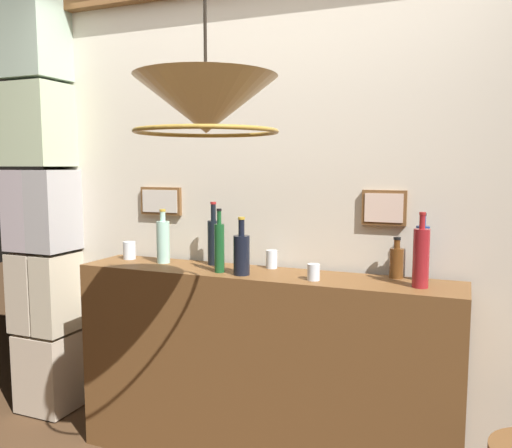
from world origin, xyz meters
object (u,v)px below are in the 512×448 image
liquor_bottle_whiskey (396,262)px  liquor_bottle_brandy (214,240)px  liquor_bottle_vermouth (422,252)px  liquor_bottle_gin (421,257)px  pendant_lamp (206,107)px  liquor_bottle_port (242,253)px  glass_tumbler_highball (129,250)px  glass_tumbler_shot (272,259)px  glass_tumbler_rocks (314,272)px  liquor_bottle_amaro (219,246)px  liquor_bottle_rum (163,241)px

liquor_bottle_whiskey → liquor_bottle_brandy: bearing=-178.0°
liquor_bottle_vermouth → liquor_bottle_gin: (0.01, -0.15, 0.00)m
pendant_lamp → liquor_bottle_port: bearing=101.5°
glass_tumbler_highball → liquor_bottle_whiskey: bearing=2.4°
liquor_bottle_whiskey → glass_tumbler_shot: liquor_bottle_whiskey is taller
liquor_bottle_port → glass_tumbler_highball: size_ratio=2.84×
glass_tumbler_shot → liquor_bottle_port: bearing=-110.5°
liquor_bottle_brandy → pendant_lamp: bearing=-64.6°
pendant_lamp → liquor_bottle_whiskey: bearing=53.5°
glass_tumbler_shot → liquor_bottle_vermouth: bearing=-0.1°
liquor_bottle_vermouth → glass_tumbler_highball: size_ratio=3.15×
glass_tumbler_rocks → glass_tumbler_shot: size_ratio=0.81×
liquor_bottle_port → glass_tumbler_shot: size_ratio=3.00×
liquor_bottle_whiskey → liquor_bottle_port: bearing=-163.2°
glass_tumbler_shot → pendant_lamp: 1.06m
liquor_bottle_vermouth → liquor_bottle_brandy: 1.07m
liquor_bottle_amaro → liquor_bottle_gin: size_ratio=0.97×
liquor_bottle_whiskey → liquor_bottle_amaro: liquor_bottle_amaro is taller
pendant_lamp → liquor_bottle_vermouth: bearing=48.3°
liquor_bottle_rum → liquor_bottle_vermouth: bearing=3.5°
liquor_bottle_amaro → glass_tumbler_rocks: size_ratio=4.17×
liquor_bottle_rum → glass_tumbler_rocks: size_ratio=3.85×
liquor_bottle_amaro → glass_tumbler_highball: size_ratio=3.20×
liquor_bottle_brandy → glass_tumbler_shot: size_ratio=3.59×
liquor_bottle_vermouth → glass_tumbler_shot: 0.75m
liquor_bottle_brandy → liquor_bottle_amaro: bearing=-55.0°
liquor_bottle_port → liquor_bottle_rum: liquor_bottle_rum is taller
glass_tumbler_rocks → glass_tumbler_shot: glass_tumbler_shot is taller
glass_tumbler_rocks → liquor_bottle_amaro: bearing=-179.8°
glass_tumbler_highball → liquor_bottle_brandy: bearing=3.0°
glass_tumbler_rocks → liquor_bottle_gin: bearing=4.8°
liquor_bottle_whiskey → glass_tumbler_highball: size_ratio=1.95×
liquor_bottle_rum → liquor_bottle_amaro: liquor_bottle_amaro is taller
liquor_bottle_whiskey → liquor_bottle_gin: size_ratio=0.59×
glass_tumbler_highball → pendant_lamp: (0.89, -0.74, 0.69)m
liquor_bottle_vermouth → liquor_bottle_brandy: (-1.07, -0.03, -0.00)m
liquor_bottle_brandy → pendant_lamp: pendant_lamp is taller
liquor_bottle_port → glass_tumbler_shot: (0.08, 0.21, -0.06)m
glass_tumbler_shot → liquor_bottle_rum: bearing=-172.1°
liquor_bottle_vermouth → liquor_bottle_gin: liquor_bottle_gin is taller
liquor_bottle_port → liquor_bottle_amaro: size_ratio=0.89×
glass_tumbler_rocks → pendant_lamp: 0.96m
liquor_bottle_port → liquor_bottle_brandy: bearing=143.5°
liquor_bottle_whiskey → glass_tumbler_highball: 1.48m
liquor_bottle_brandy → liquor_bottle_whiskey: 0.96m
liquor_bottle_brandy → liquor_bottle_amaro: liquor_bottle_brandy is taller
liquor_bottle_amaro → glass_tumbler_shot: 0.30m
liquor_bottle_vermouth → liquor_bottle_rum: (-1.35, -0.08, -0.01)m
liquor_bottle_port → glass_tumbler_shot: 0.23m
liquor_bottle_amaro → glass_tumbler_highball: 0.66m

